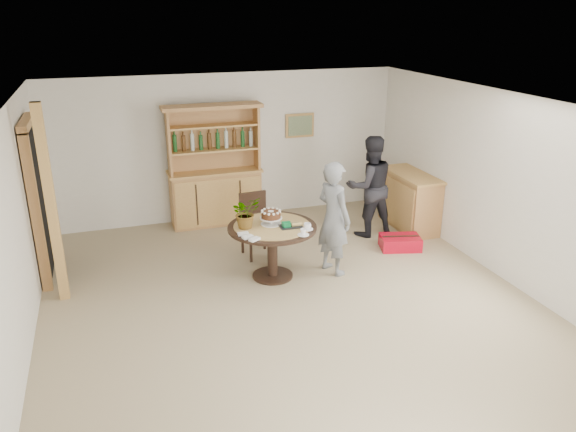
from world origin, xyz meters
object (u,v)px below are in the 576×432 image
(hutch, at_px, (215,184))
(teen_boy, at_px, (334,218))
(adult_person, at_px, (370,186))
(dining_chair, at_px, (256,220))
(red_suitcase, at_px, (400,242))
(dining_table, at_px, (272,236))
(sideboard, at_px, (410,200))

(hutch, bearing_deg, teen_boy, -64.29)
(hutch, distance_m, adult_person, 2.60)
(dining_chair, xyz_separation_m, teen_boy, (0.86, -0.93, 0.26))
(teen_boy, xyz_separation_m, red_suitcase, (1.30, 0.40, -0.70))
(dining_table, xyz_separation_m, adult_person, (1.94, 1.01, 0.22))
(sideboard, bearing_deg, teen_boy, -148.14)
(hutch, xyz_separation_m, sideboard, (3.04, -1.24, -0.22))
(sideboard, relative_size, teen_boy, 0.79)
(dining_table, relative_size, red_suitcase, 1.76)
(sideboard, xyz_separation_m, red_suitcase, (-0.58, -0.77, -0.37))
(adult_person, bearing_deg, teen_boy, 45.63)
(sideboard, bearing_deg, dining_table, -158.63)
(adult_person, bearing_deg, dining_table, 27.60)
(dining_chair, xyz_separation_m, adult_person, (1.95, 0.18, 0.28))
(sideboard, bearing_deg, adult_person, -175.43)
(hutch, xyz_separation_m, red_suitcase, (2.46, -2.01, -0.59))
(hutch, xyz_separation_m, dining_table, (0.31, -2.31, -0.08))
(red_suitcase, bearing_deg, dining_chair, -178.70)
(dining_table, xyz_separation_m, dining_chair, (-0.01, 0.83, -0.07))
(dining_chair, bearing_deg, adult_person, -0.72)
(dining_chair, distance_m, teen_boy, 1.29)
(hutch, distance_m, dining_table, 2.33)
(sideboard, height_order, teen_boy, teen_boy)
(dining_chair, distance_m, adult_person, 1.98)
(sideboard, xyz_separation_m, teen_boy, (-1.88, -1.17, 0.33))
(teen_boy, distance_m, red_suitcase, 1.53)
(dining_chair, height_order, teen_boy, teen_boy)
(hutch, height_order, sideboard, hutch)
(sideboard, distance_m, red_suitcase, 1.04)
(hutch, height_order, dining_table, hutch)
(hutch, relative_size, teen_boy, 1.28)
(sideboard, xyz_separation_m, adult_person, (-0.79, -0.06, 0.35))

